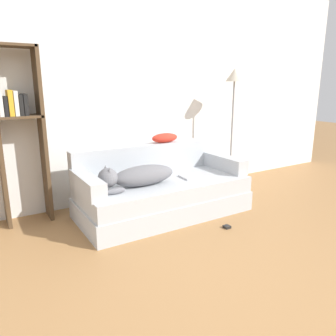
# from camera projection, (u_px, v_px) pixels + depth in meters

# --- Properties ---
(ground_plane) EXTENTS (20.00, 20.00, 0.00)m
(ground_plane) POSITION_uv_depth(u_px,v_px,m) (310.00, 331.00, 1.89)
(ground_plane) COLOR #9E7042
(wall_back) EXTENTS (7.52, 0.06, 2.70)m
(wall_back) POSITION_uv_depth(u_px,v_px,m) (117.00, 87.00, 3.79)
(wall_back) COLOR white
(wall_back) RESTS_ON ground_plane
(couch) EXTENTS (1.82, 0.86, 0.39)m
(couch) POSITION_uv_depth(u_px,v_px,m) (163.00, 197.00, 3.56)
(couch) COLOR #B2B7BC
(couch) RESTS_ON ground_plane
(couch_backrest) EXTENTS (1.78, 0.15, 0.33)m
(couch_backrest) POSITION_uv_depth(u_px,v_px,m) (147.00, 158.00, 3.76)
(couch_backrest) COLOR #B2B7BC
(couch_backrest) RESTS_ON couch
(couch_arm_left) EXTENTS (0.15, 0.67, 0.17)m
(couch_arm_left) POSITION_uv_depth(u_px,v_px,m) (87.00, 184.00, 3.06)
(couch_arm_left) COLOR #B2B7BC
(couch_arm_left) RESTS_ON couch
(couch_arm_right) EXTENTS (0.15, 0.67, 0.17)m
(couch_arm_right) POSITION_uv_depth(u_px,v_px,m) (224.00, 163.00, 3.90)
(couch_arm_right) COLOR #B2B7BC
(couch_arm_right) RESTS_ON couch
(dog) EXTENTS (0.81, 0.26, 0.25)m
(dog) POSITION_uv_depth(u_px,v_px,m) (137.00, 176.00, 3.25)
(dog) COLOR slate
(dog) RESTS_ON couch
(laptop) EXTENTS (0.35, 0.23, 0.02)m
(laptop) POSITION_uv_depth(u_px,v_px,m) (196.00, 176.00, 3.62)
(laptop) COLOR #B7B7BC
(laptop) RESTS_ON couch
(throw_pillow) EXTENTS (0.33, 0.15, 0.11)m
(throw_pillow) POSITION_uv_depth(u_px,v_px,m) (165.00, 138.00, 3.82)
(throw_pillow) COLOR red
(throw_pillow) RESTS_ON couch_backrest
(bookshelf) EXTENTS (0.44, 0.26, 1.74)m
(bookshelf) POSITION_uv_depth(u_px,v_px,m) (19.00, 125.00, 3.16)
(bookshelf) COLOR #4C3823
(bookshelf) RESTS_ON ground_plane
(floor_lamp) EXTENTS (0.23, 0.23, 1.57)m
(floor_lamp) POSITION_uv_depth(u_px,v_px,m) (234.00, 92.00, 4.17)
(floor_lamp) COLOR gray
(floor_lamp) RESTS_ON ground_plane
(power_adapter) EXTENTS (0.06, 0.06, 0.02)m
(power_adapter) POSITION_uv_depth(u_px,v_px,m) (227.00, 227.00, 3.23)
(power_adapter) COLOR black
(power_adapter) RESTS_ON ground_plane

